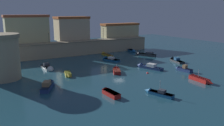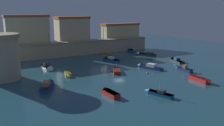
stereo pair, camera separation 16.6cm
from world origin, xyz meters
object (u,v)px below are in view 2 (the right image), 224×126
Objects in this scene: moored_boat_0 at (109,92)px; moored_boat_11 at (68,74)px; moored_boat_7 at (183,69)px; moored_boat_5 at (48,68)px; moored_boat_12 at (202,80)px; moored_boat_8 at (116,70)px; moored_boat_2 at (147,67)px; quay_lamp_1 at (103,32)px; moored_boat_6 at (145,54)px; fortress_tower at (2,57)px; moored_boat_4 at (106,54)px; moored_boat_13 at (157,93)px; mooring_buoy_0 at (148,73)px; moored_boat_1 at (109,59)px; moored_boat_9 at (132,51)px; moored_boat_10 at (175,60)px; moored_boat_3 at (48,85)px; quay_lamp_0 at (49,35)px.

moored_boat_0 is 14.39m from moored_boat_11.
moored_boat_7 is (22.23, 4.95, 0.08)m from moored_boat_0.
moored_boat_5 is 1.11× the size of moored_boat_12.
moored_boat_2 is at bearing -68.26° from moored_boat_8.
quay_lamp_1 is 15.90m from moored_boat_6.
fortress_tower is 1.33× the size of moored_boat_4.
fortress_tower is 1.67× the size of moored_boat_13.
mooring_buoy_0 is at bearing -50.45° from moored_boat_13.
moored_boat_8 is 1.05× the size of moored_boat_11.
moored_boat_2 is 1.08× the size of moored_boat_4.
moored_boat_1 is 18.33m from moored_boat_11.
moored_boat_8 is at bearing 139.24° from mooring_buoy_0.
moored_boat_9 reaches higher than moored_boat_4.
moored_boat_13 reaches higher than moored_boat_10.
moored_boat_6 is 13.46× the size of mooring_buoy_0.
moored_boat_12 is (1.79, -14.21, 0.04)m from moored_boat_2.
quay_lamp_1 is 40.03m from moored_boat_12.
moored_boat_0 is 20.46m from moored_boat_2.
moored_boat_5 is 0.95× the size of moored_boat_6.
moored_boat_6 is 1.46× the size of moored_boat_7.
moored_boat_13 is (14.25, -12.63, -0.17)m from moored_boat_3.
fortress_tower reaches higher than moored_boat_7.
moored_boat_13 reaches higher than moored_boat_9.
moored_boat_11 is (-15.43, -9.90, 0.02)m from moored_boat_1.
moored_boat_10 is (2.03, -10.45, -0.14)m from moored_boat_6.
moored_boat_12 is 12.17m from moored_boat_13.
moored_boat_1 is 21.03m from moored_boat_7.
quay_lamp_1 is 32.43m from moored_boat_7.
quay_lamp_0 reaches higher than moored_boat_13.
moored_boat_3 is 1.08× the size of moored_boat_12.
quay_lamp_0 reaches higher than moored_boat_5.
moored_boat_11 is 20.13m from moored_boat_13.
moored_boat_9 is 9.94× the size of mooring_buoy_0.
moored_boat_4 is 34.36m from moored_boat_12.
moored_boat_9 is at bearing -15.95° from moored_boat_8.
mooring_buoy_0 is at bearing -99.30° from quay_lamp_1.
moored_boat_2 is 16.08m from moored_boat_6.
quay_lamp_0 is 0.51× the size of moored_boat_3.
moored_boat_7 is (35.87, -13.54, -4.11)m from fortress_tower.
quay_lamp_0 reaches higher than moored_boat_0.
fortress_tower is at bearing -95.04° from moored_boat_11.
moored_boat_0 is 1.03× the size of moored_boat_7.
quay_lamp_1 is 0.55× the size of moored_boat_10.
moored_boat_13 is (-2.04, -15.99, -0.00)m from moored_boat_8.
moored_boat_12 is (22.65, -25.01, 0.07)m from moored_boat_5.
quay_lamp_1 is at bearing 0.00° from quay_lamp_0.
moored_boat_3 is at bearing -108.42° from moored_boat_12.
fortress_tower is at bearing -60.46° from moored_boat_9.
moored_boat_2 is 1.35× the size of moored_boat_13.
moored_boat_13 is (20.39, -22.47, -4.24)m from fortress_tower.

